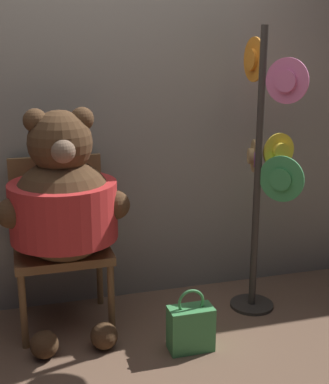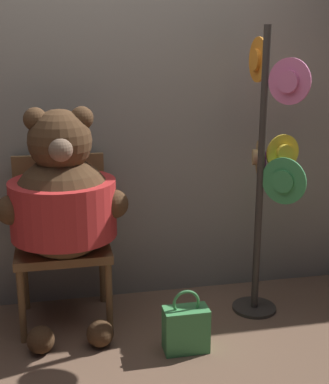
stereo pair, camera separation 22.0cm
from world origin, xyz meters
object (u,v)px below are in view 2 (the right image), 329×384
at_px(teddy_bear, 63,202).
at_px(hat_display_rack, 268,162).
at_px(chair, 62,232).
at_px(handbag_on_ground, 186,328).

relative_size(teddy_bear, hat_display_rack, 0.75).
xyz_separation_m(chair, hat_display_rack, (1.23, -0.18, 0.41)).
bearing_deg(chair, hat_display_rack, -8.34).
height_order(chair, hat_display_rack, hat_display_rack).
height_order(chair, handbag_on_ground, chair).
xyz_separation_m(teddy_bear, handbag_on_ground, (0.63, -0.40, -0.65)).
height_order(teddy_bear, handbag_on_ground, teddy_bear).
distance_m(teddy_bear, handbag_on_ground, 0.99).
bearing_deg(teddy_bear, handbag_on_ground, -32.76).
bearing_deg(handbag_on_ground, hat_display_rack, 32.91).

